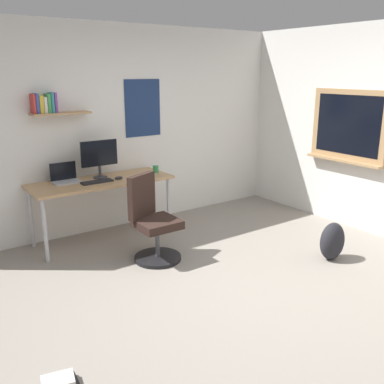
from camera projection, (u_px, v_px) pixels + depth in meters
ground_plane at (245, 294)px, 4.06m from camera, size 5.20×5.20×0.00m
wall_back at (121, 128)px, 5.62m from camera, size 5.00×0.30×2.60m
desk at (101, 186)px, 5.20m from camera, size 1.69×0.65×0.76m
office_chair at (152, 224)px, 4.72m from camera, size 0.54×0.55×0.95m
laptop at (65, 178)px, 5.07m from camera, size 0.31×0.21×0.23m
monitor_primary at (99, 156)px, 5.21m from camera, size 0.46×0.17×0.46m
keyboard at (97, 182)px, 5.06m from camera, size 0.37×0.13×0.02m
computer_mouse at (119, 178)px, 5.22m from camera, size 0.10×0.06×0.03m
coffee_mug at (156, 169)px, 5.55m from camera, size 0.08×0.08×0.09m
backpack at (332, 241)px, 4.75m from camera, size 0.32×0.22×0.43m
book_stack_on_floor at (60, 383)px, 2.85m from camera, size 0.25×0.19×0.07m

